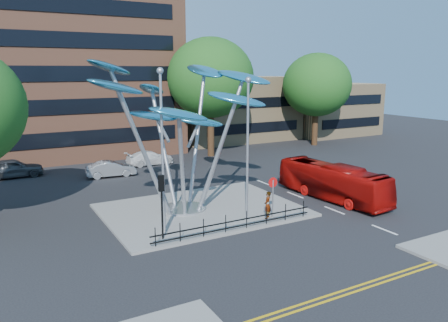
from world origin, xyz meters
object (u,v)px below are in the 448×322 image
pedestrian (267,205)px  parked_car_right (150,158)px  parked_car_left (12,168)px  parked_car_mid (111,169)px  tree_far (317,85)px  no_entry_sign_island (273,190)px  red_bus (332,182)px  street_lamp_left (162,137)px  tree_right (210,78)px  traffic_light_island (162,193)px  street_lamp_right (248,136)px  leaf_sculpture (180,103)px

pedestrian → parked_car_right: size_ratio=0.36×
parked_car_left → parked_car_mid: size_ratio=1.18×
tree_far → no_entry_sign_island: 28.42m
red_bus → pedestrian: size_ratio=5.41×
parked_car_mid → parked_car_right: 5.37m
street_lamp_left → parked_car_right: bearing=72.7°
tree_right → street_lamp_left: (-12.50, -18.50, -2.68)m
parked_car_mid → traffic_light_island: bearing=179.8°
traffic_light_island → parked_car_mid: size_ratio=0.84×
street_lamp_left → traffic_light_island: bearing=-116.6°
no_entry_sign_island → red_bus: bearing=13.6°
tree_right → parked_car_left: (-18.83, -0.37, -7.22)m
street_lamp_left → street_lamp_right: size_ratio=1.06×
leaf_sculpture → traffic_light_island: (-2.93, -4.18, -4.26)m
street_lamp_left → parked_car_right: 18.85m
red_bus → pedestrian: 6.65m
red_bus → parked_car_right: bearing=108.7°
street_lamp_left → parked_car_left: 19.74m
street_lamp_right → parked_car_mid: (-4.08, 15.00, -4.43)m
tree_right → tree_far: (14.00, 0.00, -0.93)m
tree_far → street_lamp_left: bearing=-145.1°
parked_car_left → parked_car_mid: parked_car_left is taller
street_lamp_left → traffic_light_island: street_lamp_left is taller
tree_far → parked_car_left: 33.43m
leaf_sculpture → red_bus: 11.93m
red_bus → pedestrian: red_bus is taller
red_bus → parked_car_left: (-18.93, 17.64, -0.42)m
leaf_sculpture → street_lamp_left: size_ratio=1.45×
street_lamp_right → traffic_light_island: street_lamp_right is taller
parked_car_mid → parked_car_right: size_ratio=0.90×
leaf_sculpture → no_entry_sign_island: bearing=-45.7°
tree_right → street_lamp_right: 20.64m
pedestrian → street_lamp_left: bearing=-51.8°
tree_right → parked_car_left: 20.17m
leaf_sculpture → no_entry_sign_island: size_ratio=5.19×
leaf_sculpture → street_lamp_left: leaf_sculpture is taller
parked_car_mid → no_entry_sign_island: bearing=-155.1°
traffic_light_island → parked_car_left: size_ratio=0.72×
street_lamp_left → red_bus: bearing=2.2°
tree_far → pedestrian: tree_far is taller
parked_car_left → tree_right: bearing=-90.1°
tree_far → no_entry_sign_island: bearing=-135.7°
street_lamp_right → parked_car_mid: 16.16m
street_lamp_right → tree_far: bearing=41.5°
tree_right → street_lamp_left: size_ratio=1.38×
parked_car_right → traffic_light_island: bearing=160.5°
parked_car_left → parked_car_mid: (7.26, -3.63, -0.14)m
red_bus → parked_car_right: red_bus is taller
parked_car_mid → red_bus: bearing=-135.1°
tree_right → parked_car_mid: bearing=-160.9°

